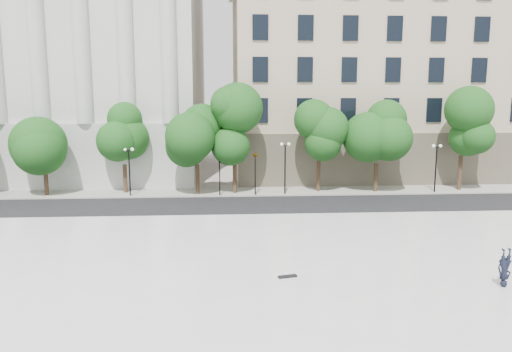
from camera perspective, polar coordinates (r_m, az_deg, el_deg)
The scene contains 12 objects.
ground at distance 20.89m, azimuth -5.74°, elevation -14.82°, with size 160.00×160.00×0.00m, color #B4B1AA.
plaza at distance 23.58m, azimuth -5.47°, elevation -11.34°, with size 44.00×22.00×0.45m, color white.
street at distance 38.03m, azimuth -4.73°, elevation -3.65°, with size 60.00×8.00×0.02m, color black.
far_sidewalk at distance 43.88m, azimuth -4.57°, elevation -1.83°, with size 60.00×4.00×0.12m, color #B2AFA4.
building_west at distance 60.48m, azimuth -21.24°, elevation 12.84°, with size 31.50×27.65×25.60m.
building_east at distance 61.10m, azimuth 15.05°, elevation 11.47°, with size 36.00×26.15×23.00m.
traffic_light_west at distance 41.63m, azimuth -4.21°, elevation 2.70°, with size 0.65×1.89×4.24m.
traffic_light_east at distance 41.71m, azimuth -0.09°, elevation 2.63°, with size 0.85×1.70×4.17m.
person_lying at distance 24.07m, azimuth 26.46°, elevation -10.73°, with size 0.61×0.40×1.66m, color black.
skateboard at distance 22.75m, azimuth 3.61°, elevation -11.38°, with size 0.86×0.22×0.09m, color black.
street_trees at distance 42.75m, azimuth -8.56°, elevation 4.85°, with size 47.58×4.84×7.84m.
lamp_posts at distance 42.03m, azimuth -4.73°, elevation 1.71°, with size 38.05×0.28×4.51m.
Camera 1 is at (0.85, -19.05, 8.53)m, focal length 35.00 mm.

